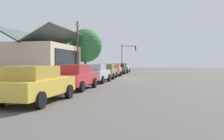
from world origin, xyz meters
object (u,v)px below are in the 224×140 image
Objects in this scene: car_olive at (106,71)px; car_coral at (114,69)px; car_mustard at (37,84)px; car_charcoal at (120,68)px; traffic_light_main at (127,53)px; car_cherry at (75,77)px; car_seafoam at (123,68)px; fire_hydrant_red at (95,73)px; utility_pole_wooden at (77,47)px; car_silver at (95,73)px; shade_tree at (85,46)px.

car_coral is (5.76, 0.09, 0.00)m from car_olive.
car_charcoal is at bearing 2.88° from car_mustard.
car_cherry is at bearing 179.79° from traffic_light_main.
fire_hydrant_red is at bearing 175.93° from car_seafoam.
utility_pole_wooden is (23.96, 5.53, 3.11)m from car_mustard.
car_olive is 21.22m from traffic_light_main.
car_charcoal is at bearing 178.88° from traffic_light_main.
car_cherry is 0.98× the size of car_olive.
car_cherry is 1.00× the size of car_silver.
fire_hydrant_red is at bearing 14.54° from car_silver.
car_olive is at bearing 2.55° from car_cherry.
utility_pole_wooden reaches higher than car_coral.
car_mustard is 1.05× the size of car_silver.
car_charcoal is 5.36m from car_seafoam.
car_coral is at bearing -177.79° from car_charcoal.
car_cherry and car_silver have the same top height.
utility_pole_wooden reaches higher than car_olive.
fire_hydrant_red is (17.47, 1.53, -0.32)m from car_mustard.
shade_tree is at bearing 22.14° from car_olive.
car_olive is 0.96× the size of car_charcoal.
car_silver and car_coral have the same top height.
fire_hydrant_red is (-15.81, 1.37, -0.32)m from car_seafoam.
shade_tree reaches higher than fire_hydrant_red.
utility_pole_wooden is (13.00, 5.56, 3.11)m from car_silver.
fire_hydrant_red is at bearing -159.93° from shade_tree.
car_olive is 11.52m from car_charcoal.
car_coral is at bearing 1.72° from car_silver.
car_silver is at bearing 179.77° from traffic_light_main.
traffic_light_main is at bearing -4.18° from car_coral.
car_silver is at bearing -178.64° from car_seafoam.
utility_pole_wooden is at bearing 18.94° from car_cherry.
car_mustard and car_coral have the same top height.
car_olive is at bearing -178.61° from car_seafoam.
car_cherry is at bearing -179.04° from car_silver.
car_coral is at bearing -178.79° from car_seafoam.
car_mustard is at bearing -177.73° from car_cherry.
car_olive and car_seafoam have the same top height.
shade_tree is at bearing 3.43° from utility_pole_wooden.
car_cherry is 28.02m from car_seafoam.
car_mustard is at bearing -178.85° from car_seafoam.
car_cherry is 22.66m from car_charcoal.
car_coral is 11.11m from car_seafoam.
car_seafoam is at bearing 1.58° from car_silver.
car_cherry is (5.27, -0.01, -0.00)m from car_mustard.
car_charcoal is (22.66, 0.07, 0.00)m from car_cherry.
car_coral is 4.93m from fire_hydrant_red.
car_mustard is 6.57× the size of fire_hydrant_red.
traffic_light_main is (37.46, -0.13, 2.68)m from car_mustard.
car_olive is at bearing -177.16° from car_charcoal.
shade_tree is 1.37× the size of traffic_light_main.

